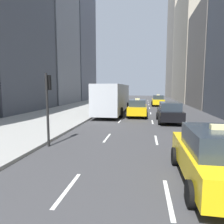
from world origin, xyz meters
name	(u,v)px	position (x,y,z in m)	size (l,w,h in m)	color
sidewalk_left	(74,110)	(-7.00, 27.00, 0.07)	(8.00, 66.00, 0.15)	#9E9E99
lane_markings	(151,117)	(2.60, 23.00, 0.01)	(5.72, 56.00, 0.01)	white
building_row_left	(29,9)	(-14.00, 29.34, 13.56)	(6.00, 53.51, 29.69)	gray
building_row_right	(206,27)	(12.00, 40.76, 13.33)	(6.00, 76.59, 33.35)	gray
taxi_lead	(158,100)	(4.00, 35.87, 0.88)	(2.02, 4.40, 1.87)	yellow
taxi_second	(214,156)	(4.00, 8.99, 0.88)	(2.02, 4.40, 1.87)	yellow
taxi_third	(137,108)	(1.20, 23.06, 0.88)	(2.02, 4.40, 1.87)	yellow
sedan_black_near	(170,112)	(4.00, 20.05, 0.87)	(2.02, 4.41, 1.71)	black
city_bus	(114,98)	(-1.61, 25.33, 1.79)	(2.80, 11.61, 3.25)	#B7BCC1
traffic_light_pole	(48,98)	(-2.75, 11.97, 2.41)	(0.24, 0.42, 3.60)	black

